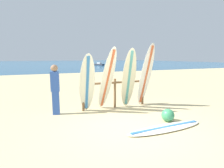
% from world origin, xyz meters
% --- Properties ---
extents(ground_plane, '(120.00, 120.00, 0.00)m').
position_xyz_m(ground_plane, '(0.00, 0.00, 0.00)').
color(ground_plane, '#CCB784').
extents(ocean_water, '(120.00, 80.00, 0.01)m').
position_xyz_m(ocean_water, '(0.00, 58.00, 0.00)').
color(ocean_water, '#1E5984').
rests_on(ocean_water, ground).
extents(surfboard_rack, '(2.66, 0.09, 1.15)m').
position_xyz_m(surfboard_rack, '(0.41, 2.07, 0.73)').
color(surfboard_rack, brown).
rests_on(surfboard_rack, ground).
extents(surfboard_leaning_far_left, '(0.60, 0.81, 2.12)m').
position_xyz_m(surfboard_leaning_far_left, '(-0.77, 1.80, 1.06)').
color(surfboard_leaning_far_left, silver).
rests_on(surfboard_leaning_far_left, ground).
extents(surfboard_leaning_left, '(0.65, 1.14, 2.35)m').
position_xyz_m(surfboard_leaning_left, '(-0.03, 1.76, 1.17)').
color(surfboard_leaning_left, white).
rests_on(surfboard_leaning_left, ground).
extents(surfboard_leaning_center_left, '(0.67, 0.96, 2.31)m').
position_xyz_m(surfboard_leaning_center_left, '(0.82, 1.70, 1.16)').
color(surfboard_leaning_center_left, beige).
rests_on(surfboard_leaning_center_left, ground).
extents(surfboard_leaning_center, '(0.59, 0.85, 2.52)m').
position_xyz_m(surfboard_leaning_center, '(1.62, 1.77, 1.26)').
color(surfboard_leaning_center, white).
rests_on(surfboard_leaning_center, ground).
extents(surfboard_lying_on_sand, '(2.44, 0.57, 0.08)m').
position_xyz_m(surfboard_lying_on_sand, '(0.87, -0.45, 0.04)').
color(surfboard_lying_on_sand, white).
rests_on(surfboard_lying_on_sand, ground).
extents(beachgoer_standing, '(0.31, 0.23, 1.74)m').
position_xyz_m(beachgoer_standing, '(-1.83, 2.05, 0.96)').
color(beachgoer_standing, '#3359B2').
rests_on(beachgoer_standing, ground).
extents(small_boat_offshore, '(1.98, 2.81, 0.71)m').
position_xyz_m(small_boat_offshore, '(11.18, 36.63, 0.26)').
color(small_boat_offshore, '#333842').
rests_on(small_boat_offshore, ocean_water).
extents(beach_ball, '(0.40, 0.40, 0.40)m').
position_xyz_m(beach_ball, '(1.31, 0.01, 0.20)').
color(beach_ball, '#388C59').
rests_on(beach_ball, ground).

